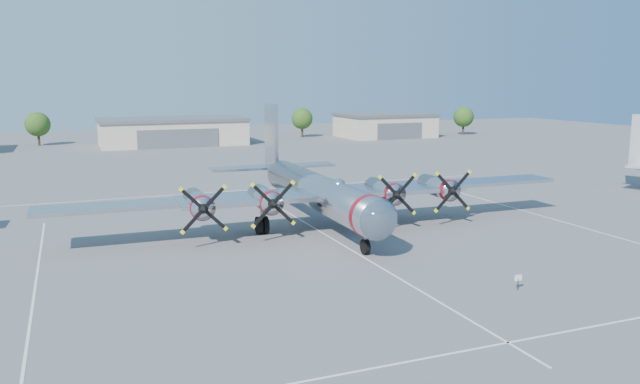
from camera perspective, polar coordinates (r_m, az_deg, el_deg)
name	(u,v)px	position (r m, az deg, el deg)	size (l,w,h in m)	color
ground	(333,239)	(50.95, 1.18, -4.33)	(260.00, 260.00, 0.00)	#535356
parking_lines	(341,244)	(49.40, 1.98, -4.79)	(60.00, 50.08, 0.01)	silver
hangar_center	(173,131)	(129.17, -13.32, 5.43)	(28.60, 14.60, 5.40)	#BCAE96
hangar_east	(385,125)	(144.41, 5.95, 6.12)	(20.60, 14.60, 5.40)	#BCAE96
tree_west	(38,124)	(135.73, -24.41, 5.65)	(4.80, 4.80, 6.64)	#382619
tree_east	(302,119)	(142.46, -1.65, 6.72)	(4.80, 4.80, 6.64)	#382619
tree_far_east	(464,117)	(153.06, 12.99, 6.70)	(4.80, 4.80, 6.64)	#382619
main_bomber_b29	(315,223)	(56.46, -0.51, -2.89)	(46.44, 31.77, 10.27)	silver
info_placard	(518,279)	(40.60, 17.67, -7.62)	(0.51, 0.06, 0.97)	black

